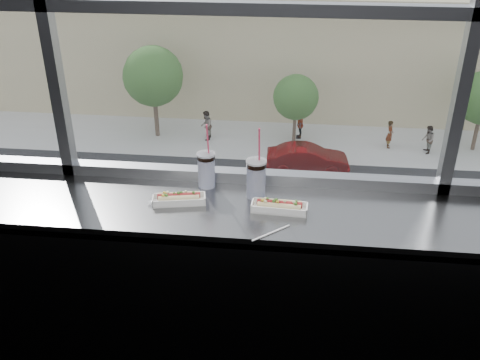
# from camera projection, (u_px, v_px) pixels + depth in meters

# --- Properties ---
(wall_back_lower) EXTENTS (6.00, 0.00, 6.00)m
(wall_back_lower) POSITION_uv_depth(u_px,v_px,m) (249.00, 264.00, 3.13)
(wall_back_lower) COLOR black
(wall_back_lower) RESTS_ON ground
(counter) EXTENTS (6.00, 0.55, 0.06)m
(counter) POSITION_uv_depth(u_px,v_px,m) (245.00, 212.00, 2.65)
(counter) COLOR gray
(counter) RESTS_ON ground
(counter_fascia) EXTENTS (6.00, 0.04, 1.04)m
(counter_fascia) POSITION_uv_depth(u_px,v_px,m) (239.00, 328.00, 2.67)
(counter_fascia) COLOR gray
(counter_fascia) RESTS_ON ground
(hotdog_tray_left) EXTENTS (0.27, 0.14, 0.06)m
(hotdog_tray_left) POSITION_uv_depth(u_px,v_px,m) (179.00, 198.00, 2.66)
(hotdog_tray_left) COLOR white
(hotdog_tray_left) RESTS_ON counter
(hotdog_tray_right) EXTENTS (0.28, 0.10, 0.07)m
(hotdog_tray_right) POSITION_uv_depth(u_px,v_px,m) (279.00, 206.00, 2.59)
(hotdog_tray_right) COLOR white
(hotdog_tray_right) RESTS_ON counter
(soda_cup_left) EXTENTS (0.10, 0.10, 0.36)m
(soda_cup_left) POSITION_uv_depth(u_px,v_px,m) (206.00, 168.00, 2.78)
(soda_cup_left) COLOR white
(soda_cup_left) RESTS_ON counter
(soda_cup_right) EXTENTS (0.11, 0.11, 0.39)m
(soda_cup_right) POSITION_uv_depth(u_px,v_px,m) (256.00, 177.00, 2.68)
(soda_cup_right) COLOR white
(soda_cup_right) RESTS_ON counter
(loose_straw) EXTENTS (0.17, 0.15, 0.01)m
(loose_straw) POSITION_uv_depth(u_px,v_px,m) (271.00, 233.00, 2.43)
(loose_straw) COLOR white
(loose_straw) RESTS_ON counter
(wrapper) EXTENTS (0.10, 0.07, 0.02)m
(wrapper) POSITION_uv_depth(u_px,v_px,m) (156.00, 202.00, 2.65)
(wrapper) COLOR silver
(wrapper) RESTS_ON counter
(plaza_ground) EXTENTS (120.00, 120.00, 0.00)m
(plaza_ground) POSITION_uv_depth(u_px,v_px,m) (296.00, 70.00, 46.73)
(plaza_ground) COLOR silver
(plaza_ground) RESTS_ON ground
(street_asphalt) EXTENTS (80.00, 10.00, 0.06)m
(street_asphalt) POSITION_uv_depth(u_px,v_px,m) (287.00, 207.00, 26.09)
(street_asphalt) COLOR black
(street_asphalt) RESTS_ON plaza_ground
(far_sidewalk) EXTENTS (80.00, 6.00, 0.04)m
(far_sidewalk) POSITION_uv_depth(u_px,v_px,m) (291.00, 141.00, 33.12)
(far_sidewalk) COLOR silver
(far_sidewalk) RESTS_ON plaza_ground
(far_building) EXTENTS (50.00, 14.00, 8.00)m
(far_building) POSITION_uv_depth(u_px,v_px,m) (297.00, 39.00, 40.02)
(far_building) COLOR #BFB187
(far_building) RESTS_ON plaza_ground
(car_near_d) EXTENTS (2.90, 6.14, 1.99)m
(car_near_d) POSITION_uv_depth(u_px,v_px,m) (476.00, 247.00, 21.35)
(car_near_d) COLOR #B6B7AF
(car_near_d) RESTS_ON street_asphalt
(car_near_c) EXTENTS (2.52, 5.88, 1.95)m
(car_near_c) POSITION_uv_depth(u_px,v_px,m) (329.00, 239.00, 21.93)
(car_near_c) COLOR maroon
(car_near_c) RESTS_ON street_asphalt
(car_near_a) EXTENTS (2.58, 5.73, 1.88)m
(car_near_a) POSITION_uv_depth(u_px,v_px,m) (0.00, 219.00, 23.35)
(car_near_a) COLOR white
(car_near_a) RESTS_ON street_asphalt
(car_far_b) EXTENTS (2.78, 6.01, 1.96)m
(car_far_b) POSITION_uv_depth(u_px,v_px,m) (308.00, 155.00, 29.03)
(car_far_b) COLOR #600001
(car_far_b) RESTS_ON street_asphalt
(car_near_b) EXTENTS (2.88, 6.83, 2.27)m
(car_near_b) POSITION_uv_depth(u_px,v_px,m) (126.00, 223.00, 22.69)
(car_near_b) COLOR black
(car_near_b) RESTS_ON street_asphalt
(pedestrian_c) EXTENTS (0.68, 0.91, 2.04)m
(pedestrian_c) POSITION_uv_depth(u_px,v_px,m) (390.00, 132.00, 31.85)
(pedestrian_c) COLOR #66605B
(pedestrian_c) RESTS_ON far_sidewalk
(pedestrian_a) EXTENTS (0.74, 0.99, 2.22)m
(pedestrian_a) POSITION_uv_depth(u_px,v_px,m) (206.00, 123.00, 32.85)
(pedestrian_a) COLOR #66605B
(pedestrian_a) RESTS_ON far_sidewalk
(pedestrian_b) EXTENTS (0.72, 0.96, 2.15)m
(pedestrian_b) POSITION_uv_depth(u_px,v_px,m) (300.00, 122.00, 33.09)
(pedestrian_b) COLOR #66605B
(pedestrian_b) RESTS_ON far_sidewalk
(pedestrian_d) EXTENTS (0.68, 0.90, 2.03)m
(pedestrian_d) POSITION_uv_depth(u_px,v_px,m) (428.00, 137.00, 31.12)
(pedestrian_d) COLOR #66605B
(pedestrian_d) RESTS_ON far_sidewalk
(tree_left) EXTENTS (3.66, 3.66, 5.72)m
(tree_left) POSITION_uv_depth(u_px,v_px,m) (153.00, 76.00, 32.13)
(tree_left) COLOR #47382B
(tree_left) RESTS_ON far_sidewalk
(tree_center) EXTENTS (2.73, 2.73, 4.27)m
(tree_center) POSITION_uv_depth(u_px,v_px,m) (296.00, 97.00, 31.75)
(tree_center) COLOR #47382B
(tree_center) RESTS_ON far_sidewalk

